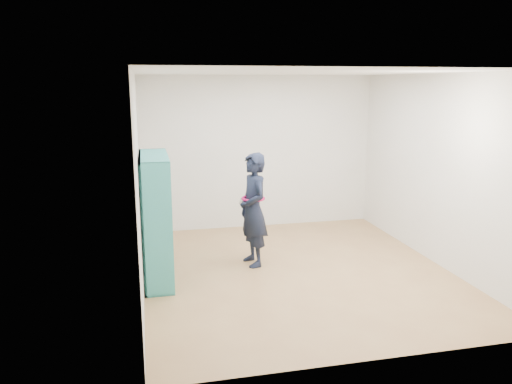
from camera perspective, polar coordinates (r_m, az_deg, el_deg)
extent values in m
plane|color=#976C44|center=(6.79, 4.66, -9.03)|extent=(4.50, 4.50, 0.00)
plane|color=white|center=(6.32, 5.08, 13.48)|extent=(4.50, 4.50, 0.00)
cube|color=silver|center=(6.13, -13.25, 1.02)|extent=(0.02, 4.50, 2.60)
cube|color=silver|center=(7.28, 20.06, 2.35)|extent=(0.02, 4.50, 2.60)
cube|color=silver|center=(8.57, 0.32, 4.53)|extent=(4.00, 0.02, 2.60)
cube|color=silver|center=(4.39, 13.74, -3.51)|extent=(4.00, 0.02, 2.60)
cube|color=teal|center=(5.86, -11.21, -4.44)|extent=(0.35, 0.03, 1.61)
cube|color=teal|center=(6.99, -11.51, -1.68)|extent=(0.35, 0.03, 1.61)
cube|color=teal|center=(6.67, -11.08, -9.50)|extent=(0.35, 1.21, 0.03)
cube|color=teal|center=(6.26, -11.68, 4.06)|extent=(0.35, 1.21, 0.03)
cube|color=teal|center=(6.42, -12.83, -3.01)|extent=(0.03, 1.21, 1.61)
cube|color=teal|center=(6.24, -11.32, -3.40)|extent=(0.33, 0.03, 1.56)
cube|color=teal|center=(6.61, -11.42, -2.50)|extent=(0.33, 0.03, 1.56)
cube|color=teal|center=(6.54, -11.23, -6.23)|extent=(0.33, 1.16, 0.03)
cube|color=teal|center=(6.42, -11.37, -2.94)|extent=(0.33, 1.16, 0.03)
cube|color=teal|center=(6.33, -11.52, 0.46)|extent=(0.33, 1.16, 0.03)
cube|color=beige|center=(6.29, -10.80, -10.24)|extent=(0.22, 0.14, 0.08)
cube|color=black|center=(6.07, -10.87, -6.24)|extent=(0.18, 0.16, 0.26)
cube|color=maroon|center=(5.95, -11.02, -2.55)|extent=(0.18, 0.16, 0.29)
cube|color=silver|center=(5.94, -11.25, 0.09)|extent=(0.22, 0.14, 0.06)
cube|color=navy|center=(6.57, -10.85, -8.59)|extent=(0.18, 0.16, 0.22)
cube|color=brown|center=(6.43, -10.99, -5.15)|extent=(0.18, 0.16, 0.27)
cube|color=#BFB28C|center=(6.41, -11.21, -2.59)|extent=(0.22, 0.14, 0.06)
cube|color=#26594C|center=(6.25, -11.29, 1.63)|extent=(0.18, 0.16, 0.26)
cube|color=beige|center=(6.92, -10.98, -7.24)|extent=(0.18, 0.16, 0.28)
cube|color=black|center=(6.88, -11.18, -4.80)|extent=(0.22, 0.14, 0.08)
cube|color=maroon|center=(6.71, -11.24, -1.09)|extent=(0.18, 0.16, 0.24)
cube|color=silver|center=(6.63, -11.38, 2.16)|extent=(0.18, 0.16, 0.24)
imported|color=black|center=(6.80, -0.32, -2.04)|extent=(0.47, 0.62, 1.56)
torus|color=#B80E4F|center=(6.76, -0.32, -0.74)|extent=(0.37, 0.37, 0.04)
cube|color=silver|center=(6.81, -1.71, -1.12)|extent=(0.04, 0.10, 0.13)
cube|color=black|center=(6.81, -1.71, -1.12)|extent=(0.04, 0.10, 0.13)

